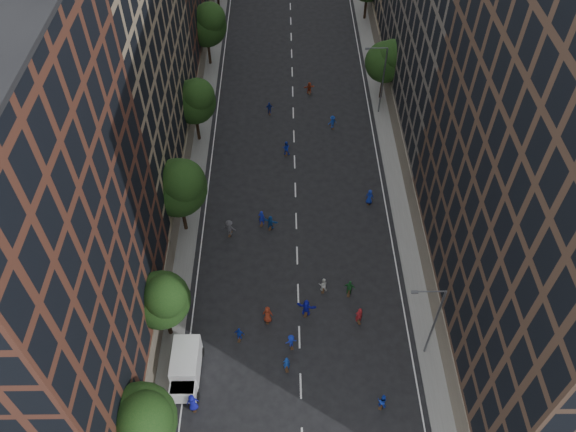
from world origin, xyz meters
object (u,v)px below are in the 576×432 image
(skater_0, at_px, (193,403))
(cargo_van, at_px, (186,368))
(streetlamp_far, at_px, (381,77))
(skater_1, at_px, (286,363))
(skater_2, at_px, (382,401))
(streetlamp_near, at_px, (433,319))

(skater_0, bearing_deg, cargo_van, -90.49)
(streetlamp_far, relative_size, skater_1, 5.46)
(streetlamp_far, distance_m, skater_2, 38.15)
(streetlamp_near, bearing_deg, skater_2, -130.62)
(cargo_van, relative_size, skater_1, 2.97)
(skater_1, bearing_deg, streetlamp_far, -115.45)
(streetlamp_far, xyz_separation_m, cargo_van, (-19.67, -34.98, -3.79))
(streetlamp_far, distance_m, cargo_van, 40.31)
(skater_0, bearing_deg, streetlamp_near, 177.45)
(streetlamp_far, distance_m, skater_1, 36.55)
(streetlamp_near, bearing_deg, streetlamp_far, 90.00)
(streetlamp_far, relative_size, cargo_van, 1.84)
(cargo_van, height_order, skater_2, cargo_van)
(skater_1, xyz_separation_m, skater_2, (7.49, -3.27, -0.02))
(streetlamp_near, height_order, skater_2, streetlamp_near)
(streetlamp_near, height_order, streetlamp_far, same)
(skater_1, relative_size, skater_2, 1.03)
(skater_0, distance_m, skater_1, 8.07)
(cargo_van, relative_size, skater_0, 2.53)
(streetlamp_near, xyz_separation_m, streetlamp_far, (0.00, 33.00, 0.00))
(cargo_van, height_order, skater_0, cargo_van)
(skater_2, bearing_deg, skater_0, 24.07)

